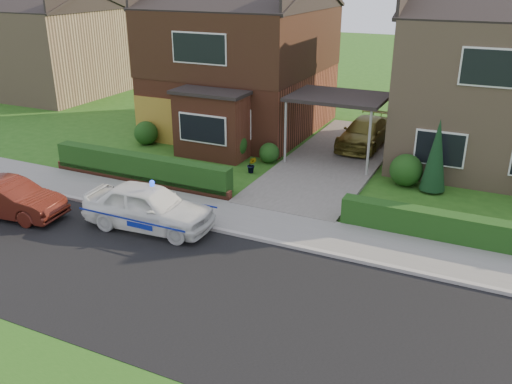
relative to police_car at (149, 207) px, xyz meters
The scene contains 24 objects.
ground 4.09m from the police_car, 36.51° to the right, with size 120.00×120.00×0.00m, color #245416.
road 4.09m from the police_car, 36.51° to the right, with size 60.00×6.00×0.02m, color black.
kerb 3.37m from the police_car, 11.34° to the left, with size 60.00×0.16×0.12m, color #9E9993.
sidewalk 3.72m from the police_car, 27.68° to the left, with size 60.00×2.00×0.10m, color slate.
driveway 9.21m from the police_car, 69.35° to the left, with size 3.80×12.00×0.12m, color #666059.
house_left 12.18m from the police_car, 102.46° to the left, with size 7.50×9.53×7.25m.
house_right 15.00m from the police_car, 52.05° to the left, with size 7.50×8.06×7.25m.
carport_link 9.35m from the police_car, 69.25° to the left, with size 3.80×3.00×2.77m.
garage_door 9.07m from the police_car, 123.51° to the left, with size 2.20×0.10×2.10m, color olive.
dwarf_wall 3.90m from the police_car, 131.42° to the left, with size 7.70×0.25×0.36m, color brown.
hedge_left 4.04m from the police_car, 129.99° to the left, with size 7.50×0.55×0.90m, color #173310.
hedge_right 9.54m from the police_car, 18.07° to the left, with size 7.50×0.55×0.80m, color #173310.
shrub_left_far 8.84m from the police_car, 126.52° to the left, with size 1.08×1.08×1.08m, color #173310.
shrub_left_mid 6.94m from the police_car, 96.27° to the left, with size 1.32×1.32×1.32m, color #173310.
shrub_left_near 7.25m from the police_car, 83.33° to the left, with size 0.84×0.84×0.84m, color #173310.
shrub_right_near 9.51m from the police_car, 47.38° to the left, with size 1.20×1.20×1.20m, color #173310.
conifer_a 10.10m from the police_car, 42.42° to the left, with size 0.90×0.90×2.60m, color black.
neighbour_left 21.67m from the police_car, 140.94° to the left, with size 6.50×7.00×5.20m, color #9B7D5F.
police_car is the anchor object (origin of this frame).
driveway_car 11.45m from the police_car, 70.09° to the left, with size 1.69×4.16×1.21m, color brown.
street_car 4.70m from the police_car, 165.20° to the right, with size 3.65×1.27×1.20m, color #4B1710.
potted_plant_a 5.56m from the police_car, 139.58° to the left, with size 0.39×0.26×0.73m, color gray.
potted_plant_b 5.80m from the police_car, 82.64° to the left, with size 0.36×0.29×0.66m, color gray.
potted_plant_c 3.69m from the police_car, 78.36° to the left, with size 0.42×0.42×0.75m, color gray.
Camera 1 is at (6.20, -9.87, 7.42)m, focal length 38.00 mm.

